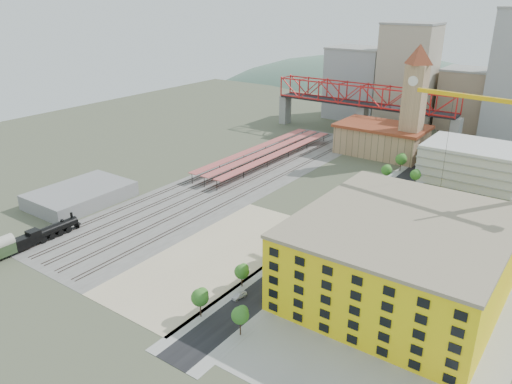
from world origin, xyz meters
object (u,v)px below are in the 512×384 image
Objects in this scene: site_trailer_a at (279,274)px; site_trailer_b at (293,263)px; clock_tower at (415,93)px; locomotive at (45,233)px; construction_building at (402,257)px; car_0 at (239,296)px; site_trailer_c at (302,257)px; site_trailer_d at (321,242)px.

site_trailer_a reaches higher than site_trailer_b.
clock_tower is 108.96m from site_trailer_b.
construction_building is at bearing 20.05° from locomotive.
car_0 is at bearing -87.70° from clock_tower.
construction_building is at bearing -14.61° from site_trailer_c.
construction_building is 5.09× the size of site_trailer_a.
clock_tower is at bearing 108.78° from construction_building.
clock_tower reaches higher than construction_building.
site_trailer_b is 19.45m from car_0.
construction_building is 27.27m from site_trailer_c.
site_trailer_c is 23.67m from car_0.
locomotive is 2.38× the size of site_trailer_a.
construction_building is at bearing 27.44° from site_trailer_a.
site_trailer_a is (8.00, -111.95, -27.33)m from clock_tower.
locomotive is (-58.00, -133.58, -26.49)m from clock_tower.
site_trailer_b is 1.07× the size of site_trailer_c.
car_0 is (63.00, 9.20, -1.52)m from locomotive.
site_trailer_a is at bearing -91.91° from site_trailer_d.
clock_tower reaches higher than site_trailer_c.
site_trailer_d is at bearing -84.93° from clock_tower.
construction_building is 5.55× the size of site_trailer_c.
clock_tower is 115.52m from site_trailer_a.
car_0 is at bearing -108.00° from site_trailer_b.
site_trailer_c is (0.00, 4.26, -0.09)m from site_trailer_b.
locomotive is at bearing -162.30° from car_0.
site_trailer_b is at bearing 92.75° from site_trailer_a.
clock_tower is 104.88m from site_trailer_c.
site_trailer_d is (66.00, 43.32, -1.03)m from locomotive.
locomotive is 63.69m from car_0.
site_trailer_d is (0.00, 21.69, -0.19)m from site_trailer_a.
clock_tower is 5.71× the size of site_trailer_c.
site_trailer_c is at bearing -85.47° from clock_tower.
site_trailer_a is 12.80m from car_0.
site_trailer_b is 4.27m from site_trailer_c.
locomotive is 2.42× the size of site_trailer_b.
site_trailer_b reaches higher than site_trailer_c.
locomotive is at bearing -159.11° from site_trailer_a.
site_trailer_c reaches higher than car_0.
construction_building is at bearing -22.44° from site_trailer_d.
construction_building is 29.73m from site_trailer_a.
construction_building reaches higher than car_0.
site_trailer_a reaches higher than site_trailer_c.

